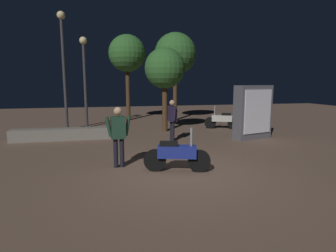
% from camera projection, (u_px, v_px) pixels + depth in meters
% --- Properties ---
extents(ground_plane, '(40.00, 40.00, 0.00)m').
position_uv_depth(ground_plane, '(184.00, 173.00, 6.79)').
color(ground_plane, brown).
extents(motorcycle_blue_foreground, '(1.62, 0.56, 1.11)m').
position_uv_depth(motorcycle_blue_foreground, '(177.00, 154.00, 6.87)').
color(motorcycle_blue_foreground, black).
rests_on(motorcycle_blue_foreground, ground_plane).
extents(motorcycle_white_parked_left, '(1.56, 0.75, 1.11)m').
position_uv_depth(motorcycle_white_parked_left, '(222.00, 120.00, 13.37)').
color(motorcycle_white_parked_left, black).
rests_on(motorcycle_white_parked_left, ground_plane).
extents(person_rider_beside, '(0.29, 0.66, 1.56)m').
position_uv_depth(person_rider_beside, '(172.00, 117.00, 10.44)').
color(person_rider_beside, black).
rests_on(person_rider_beside, ground_plane).
extents(person_bystander_far, '(0.66, 0.27, 1.58)m').
position_uv_depth(person_bystander_far, '(118.00, 132.00, 7.16)').
color(person_bystander_far, black).
rests_on(person_bystander_far, ground_plane).
extents(streetlamp_near, '(0.36, 0.36, 5.36)m').
position_uv_depth(streetlamp_near, '(63.00, 57.00, 12.65)').
color(streetlamp_near, '#38383D').
rests_on(streetlamp_near, ground_plane).
extents(streetlamp_far, '(0.36, 0.36, 4.37)m').
position_uv_depth(streetlamp_far, '(84.00, 70.00, 13.43)').
color(streetlamp_far, '#38383D').
rests_on(streetlamp_far, ground_plane).
extents(tree_left_bg, '(1.80, 1.80, 3.74)m').
position_uv_depth(tree_left_bg, '(165.00, 69.00, 12.34)').
color(tree_left_bg, '#4C331E').
rests_on(tree_left_bg, ground_plane).
extents(tree_center_bg, '(2.40, 2.40, 5.06)m').
position_uv_depth(tree_center_bg, '(175.00, 54.00, 16.04)').
color(tree_center_bg, '#4C331E').
rests_on(tree_center_bg, ground_plane).
extents(tree_right_bg, '(2.12, 2.12, 4.94)m').
position_uv_depth(tree_right_bg, '(127.00, 54.00, 16.02)').
color(tree_right_bg, '#4C331E').
rests_on(tree_right_bg, ground_plane).
extents(kiosk_billboard, '(1.68, 0.91, 2.10)m').
position_uv_depth(kiosk_billboard, '(253.00, 112.00, 10.92)').
color(kiosk_billboard, '#595960').
rests_on(kiosk_billboard, ground_plane).
extents(planter_wall_low, '(3.83, 0.50, 0.45)m').
position_uv_depth(planter_wall_low, '(64.00, 134.00, 10.77)').
color(planter_wall_low, gray).
rests_on(planter_wall_low, ground_plane).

